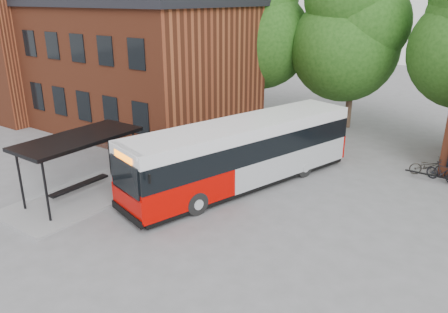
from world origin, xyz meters
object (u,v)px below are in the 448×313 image
Objects in this scene: city_bus at (243,154)px; bicycle_1 at (443,172)px; bus_shelter at (81,167)px; bicycle_0 at (428,166)px.

bicycle_1 is (7.75, 5.97, -1.09)m from city_bus.
bicycle_0 is (12.07, 11.84, -0.97)m from bus_shelter.
city_bus is 6.81× the size of bicycle_0.
bus_shelter is at bearing -117.59° from city_bus.
city_bus reaches higher than bicycle_1.
city_bus is at bearing 145.52° from bicycle_1.
bicycle_1 is at bearing -148.19° from bicycle_0.
bicycle_0 is (6.99, 6.48, -1.09)m from city_bus.
bus_shelter reaches higher than bicycle_0.
bicycle_1 is at bearing 41.49° from bus_shelter.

